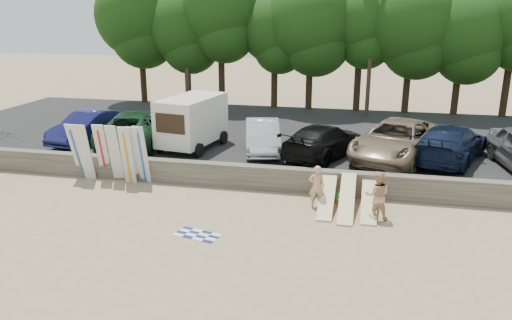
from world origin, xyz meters
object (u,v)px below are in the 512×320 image
at_px(car_1, 137,127).
at_px(car_4, 396,140).
at_px(car_3, 324,141).
at_px(beachgoer_a, 317,187).
at_px(beachgoer_b, 377,195).
at_px(cooler, 335,198).
at_px(car_0, 88,127).
at_px(car_2, 262,136).
at_px(box_trailer, 192,120).
at_px(car_5, 450,143).

distance_m(car_1, car_4, 12.56).
bearing_deg(car_1, car_3, 169.82).
height_order(car_4, beachgoer_a, car_4).
distance_m(beachgoer_b, cooler, 2.20).
distance_m(car_0, cooler, 13.40).
xyz_separation_m(car_0, cooler, (12.74, -3.92, -1.31)).
height_order(car_2, car_3, car_3).
bearing_deg(car_0, cooler, -8.40).
bearing_deg(beachgoer_a, beachgoer_b, 154.71).
distance_m(box_trailer, car_2, 3.49).
height_order(car_4, car_5, car_4).
distance_m(car_0, car_3, 11.94).
bearing_deg(cooler, car_4, 55.40).
bearing_deg(car_3, car_5, -151.35).
bearing_deg(car_2, cooler, -60.94).
relative_size(car_1, cooler, 15.71).
bearing_deg(beachgoer_a, car_2, -66.40).
bearing_deg(beachgoer_b, car_3, -69.46).
xyz_separation_m(car_1, beachgoer_a, (9.51, -4.92, -0.71)).
xyz_separation_m(beachgoer_a, beachgoer_b, (2.20, -0.64, 0.07)).
bearing_deg(box_trailer, car_2, 12.86).
bearing_deg(beachgoer_b, car_5, -123.15).
bearing_deg(car_1, car_2, 171.03).
bearing_deg(car_4, car_3, -152.96).
height_order(car_5, beachgoer_b, car_5).
xyz_separation_m(car_0, car_1, (2.58, 0.25, 0.06)).
distance_m(car_3, cooler, 4.08).
bearing_deg(car_3, car_4, -150.10).
height_order(car_3, beachgoer_b, car_3).
xyz_separation_m(box_trailer, car_4, (9.54, 0.29, -0.55)).
distance_m(box_trailer, car_5, 11.88).
bearing_deg(car_2, car_5, -11.87).
relative_size(car_0, cooler, 12.31).
xyz_separation_m(car_1, cooler, (10.16, -4.18, -1.37)).
relative_size(box_trailer, beachgoer_a, 2.55).
bearing_deg(beachgoer_a, cooler, -140.14).
xyz_separation_m(car_2, beachgoer_a, (3.07, -4.79, -0.61)).
distance_m(car_1, car_2, 6.44).
height_order(car_2, car_5, car_5).
xyz_separation_m(car_3, beachgoer_b, (2.35, -5.17, -0.56)).
distance_m(car_0, car_5, 17.46).
distance_m(box_trailer, car_0, 5.64).
relative_size(box_trailer, cooler, 11.05).
height_order(car_1, beachgoer_a, car_1).
xyz_separation_m(car_2, car_4, (6.12, 0.11, 0.12)).
distance_m(beachgoer_a, cooler, 1.19).
bearing_deg(car_4, beachgoer_b, -78.20).
height_order(box_trailer, car_3, box_trailer).
relative_size(car_4, car_5, 1.09).
bearing_deg(car_3, beachgoer_b, 137.91).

